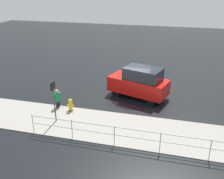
# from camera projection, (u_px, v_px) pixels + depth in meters

# --- Properties ---
(ground_plane) EXTENTS (60.00, 60.00, 0.00)m
(ground_plane) POSITION_uv_depth(u_px,v_px,m) (129.00, 96.00, 17.05)
(ground_plane) COLOR black
(kerb_strip) EXTENTS (24.00, 3.20, 0.04)m
(kerb_strip) POSITION_uv_depth(u_px,v_px,m) (114.00, 127.00, 13.32)
(kerb_strip) COLOR gray
(kerb_strip) RESTS_ON ground
(moving_hatchback) EXTENTS (4.23, 2.80, 2.06)m
(moving_hatchback) POSITION_uv_depth(u_px,v_px,m) (139.00, 82.00, 16.56)
(moving_hatchback) COLOR red
(moving_hatchback) RESTS_ON ground
(fire_hydrant) EXTENTS (0.42, 0.31, 0.80)m
(fire_hydrant) POSITION_uv_depth(u_px,v_px,m) (70.00, 105.00, 14.89)
(fire_hydrant) COLOR gold
(fire_hydrant) RESTS_ON ground
(pedestrian) EXTENTS (0.32, 0.56, 1.22)m
(pedestrian) POSITION_uv_depth(u_px,v_px,m) (57.00, 98.00, 15.20)
(pedestrian) COLOR #1E8C4C
(pedestrian) RESTS_ON ground
(metal_railing) EXTENTS (10.71, 0.04, 1.05)m
(metal_railing) POSITION_uv_depth(u_px,v_px,m) (137.00, 135.00, 11.39)
(metal_railing) COLOR #B7BABF
(metal_railing) RESTS_ON ground
(sign_post) EXTENTS (0.07, 0.44, 2.40)m
(sign_post) POSITION_uv_depth(u_px,v_px,m) (54.00, 96.00, 13.31)
(sign_post) COLOR #4C4C51
(sign_post) RESTS_ON ground
(puddle_patch) EXTENTS (3.37, 3.37, 0.01)m
(puddle_patch) POSITION_uv_depth(u_px,v_px,m) (136.00, 99.00, 16.64)
(puddle_patch) COLOR black
(puddle_patch) RESTS_ON ground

